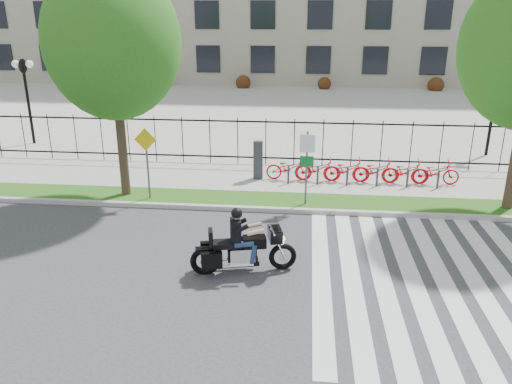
# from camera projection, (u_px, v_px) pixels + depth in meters

# --- Properties ---
(ground) EXTENTS (120.00, 120.00, 0.00)m
(ground) POSITION_uv_depth(u_px,v_px,m) (235.00, 269.00, 12.83)
(ground) COLOR #343436
(ground) RESTS_ON ground
(curb) EXTENTS (60.00, 0.20, 0.15)m
(curb) POSITION_uv_depth(u_px,v_px,m) (253.00, 209.00, 16.65)
(curb) COLOR #AAA7A0
(curb) RESTS_ON ground
(grass_verge) EXTENTS (60.00, 1.50, 0.15)m
(grass_verge) POSITION_uv_depth(u_px,v_px,m) (255.00, 200.00, 17.45)
(grass_verge) COLOR #235615
(grass_verge) RESTS_ON ground
(sidewalk) EXTENTS (60.00, 3.50, 0.15)m
(sidewalk) POSITION_uv_depth(u_px,v_px,m) (262.00, 178.00, 19.79)
(sidewalk) COLOR gray
(sidewalk) RESTS_ON ground
(plaza) EXTENTS (80.00, 34.00, 0.10)m
(plaza) POSITION_uv_depth(u_px,v_px,m) (284.00, 105.00, 36.27)
(plaza) COLOR gray
(plaza) RESTS_ON ground
(crosswalk_stripes) EXTENTS (5.70, 8.00, 0.01)m
(crosswalk_stripes) POSITION_uv_depth(u_px,v_px,m) (428.00, 279.00, 12.35)
(crosswalk_stripes) COLOR silver
(crosswalk_stripes) RESTS_ON ground
(iron_fence) EXTENTS (30.00, 0.06, 2.00)m
(iron_fence) POSITION_uv_depth(u_px,v_px,m) (266.00, 142.00, 21.08)
(iron_fence) COLOR black
(iron_fence) RESTS_ON sidewalk
(lamp_post_left) EXTENTS (1.06, 0.70, 4.25)m
(lamp_post_left) POSITION_uv_depth(u_px,v_px,m) (25.00, 81.00, 24.20)
(lamp_post_left) COLOR black
(lamp_post_left) RESTS_ON ground
(lamp_post_right) EXTENTS (1.06, 0.70, 4.25)m
(lamp_post_right) POSITION_uv_depth(u_px,v_px,m) (497.00, 87.00, 22.04)
(lamp_post_right) COLOR black
(lamp_post_right) RESTS_ON ground
(street_tree_1) EXTENTS (4.43, 4.43, 7.77)m
(street_tree_1) POSITION_uv_depth(u_px,v_px,m) (113.00, 42.00, 16.15)
(street_tree_1) COLOR #36261D
(street_tree_1) RESTS_ON grass_verge
(bike_share_station) EXTENTS (7.76, 0.85, 1.50)m
(bike_share_station) POSITION_uv_depth(u_px,v_px,m) (359.00, 170.00, 19.01)
(bike_share_station) COLOR #2D2D33
(bike_share_station) RESTS_ON sidewalk
(sign_pole_regulatory) EXTENTS (0.50, 0.09, 2.50)m
(sign_pole_regulatory) POSITION_uv_depth(u_px,v_px,m) (307.00, 159.00, 16.38)
(sign_pole_regulatory) COLOR #59595B
(sign_pole_regulatory) RESTS_ON grass_verge
(sign_pole_warning) EXTENTS (0.78, 0.09, 2.49)m
(sign_pole_warning) POSITION_uv_depth(u_px,v_px,m) (147.00, 154.00, 16.91)
(sign_pole_warning) COLOR #59595B
(sign_pole_warning) RESTS_ON grass_verge
(motorcycle_rider) EXTENTS (2.67, 1.13, 2.09)m
(motorcycle_rider) POSITION_uv_depth(u_px,v_px,m) (243.00, 247.00, 12.50)
(motorcycle_rider) COLOR black
(motorcycle_rider) RESTS_ON ground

